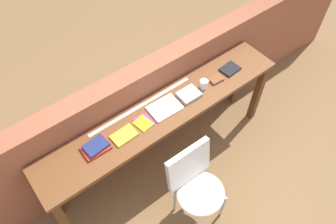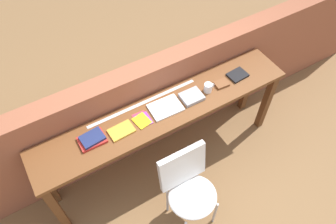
{
  "view_description": "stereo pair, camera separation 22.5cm",
  "coord_description": "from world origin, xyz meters",
  "px_view_note": "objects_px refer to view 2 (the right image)",
  "views": [
    {
      "loc": [
        -1.09,
        -1.15,
        3.19
      ],
      "look_at": [
        0.0,
        0.25,
        0.9
      ],
      "focal_mm": 35.0,
      "sensor_mm": 36.0,
      "label": 1
    },
    {
      "loc": [
        -0.91,
        -1.28,
        3.19
      ],
      "look_at": [
        0.0,
        0.25,
        0.9
      ],
      "focal_mm": 35.0,
      "sensor_mm": 36.0,
      "label": 2
    }
  ],
  "objects_px": {
    "pamphlet_pile_colourful": "(142,120)",
    "leather_journal_brown": "(222,84)",
    "book_stack_leftmost": "(92,139)",
    "magazine_cycling": "(121,131)",
    "book_repair_rightmost": "(237,75)",
    "mug": "(208,88)",
    "book_open_centre": "(166,107)",
    "chair_white_moulded": "(189,187)"
  },
  "relations": [
    {
      "from": "book_open_centre",
      "to": "leather_journal_brown",
      "type": "xyz_separation_m",
      "value": [
        0.61,
        -0.03,
        0.0
      ]
    },
    {
      "from": "leather_journal_brown",
      "to": "book_repair_rightmost",
      "type": "bearing_deg",
      "value": 9.74
    },
    {
      "from": "chair_white_moulded",
      "to": "mug",
      "type": "bearing_deg",
      "value": 45.95
    },
    {
      "from": "leather_journal_brown",
      "to": "book_repair_rightmost",
      "type": "distance_m",
      "value": 0.21
    },
    {
      "from": "book_open_centre",
      "to": "mug",
      "type": "bearing_deg",
      "value": -0.83
    },
    {
      "from": "magazine_cycling",
      "to": "pamphlet_pile_colourful",
      "type": "bearing_deg",
      "value": 1.29
    },
    {
      "from": "magazine_cycling",
      "to": "mug",
      "type": "bearing_deg",
      "value": -2.46
    },
    {
      "from": "book_open_centre",
      "to": "mug",
      "type": "relative_size",
      "value": 2.62
    },
    {
      "from": "leather_journal_brown",
      "to": "mug",
      "type": "bearing_deg",
      "value": -175.58
    },
    {
      "from": "magazine_cycling",
      "to": "book_open_centre",
      "type": "xyz_separation_m",
      "value": [
        0.45,
        0.03,
        -0.0
      ]
    },
    {
      "from": "book_stack_leftmost",
      "to": "book_repair_rightmost",
      "type": "relative_size",
      "value": 1.22
    },
    {
      "from": "book_stack_leftmost",
      "to": "leather_journal_brown",
      "type": "relative_size",
      "value": 1.73
    },
    {
      "from": "leather_journal_brown",
      "to": "book_repair_rightmost",
      "type": "height_order",
      "value": "leather_journal_brown"
    },
    {
      "from": "magazine_cycling",
      "to": "book_repair_rightmost",
      "type": "xyz_separation_m",
      "value": [
        1.26,
        0.02,
        0.0
      ]
    },
    {
      "from": "mug",
      "to": "book_repair_rightmost",
      "type": "bearing_deg",
      "value": 2.16
    },
    {
      "from": "magazine_cycling",
      "to": "book_open_centre",
      "type": "distance_m",
      "value": 0.45
    },
    {
      "from": "book_stack_leftmost",
      "to": "book_open_centre",
      "type": "xyz_separation_m",
      "value": [
        0.7,
        -0.01,
        -0.01
      ]
    },
    {
      "from": "pamphlet_pile_colourful",
      "to": "leather_journal_brown",
      "type": "distance_m",
      "value": 0.85
    },
    {
      "from": "pamphlet_pile_colourful",
      "to": "mug",
      "type": "xyz_separation_m",
      "value": [
        0.69,
        -0.01,
        0.04
      ]
    },
    {
      "from": "pamphlet_pile_colourful",
      "to": "book_repair_rightmost",
      "type": "bearing_deg",
      "value": 0.12
    },
    {
      "from": "chair_white_moulded",
      "to": "book_stack_leftmost",
      "type": "bearing_deg",
      "value": 132.23
    },
    {
      "from": "book_open_centre",
      "to": "mug",
      "type": "height_order",
      "value": "mug"
    },
    {
      "from": "book_stack_leftmost",
      "to": "leather_journal_brown",
      "type": "xyz_separation_m",
      "value": [
        1.31,
        -0.04,
        -0.01
      ]
    },
    {
      "from": "chair_white_moulded",
      "to": "book_open_centre",
      "type": "bearing_deg",
      "value": 78.25
    },
    {
      "from": "magazine_cycling",
      "to": "mug",
      "type": "distance_m",
      "value": 0.9
    },
    {
      "from": "chair_white_moulded",
      "to": "leather_journal_brown",
      "type": "relative_size",
      "value": 6.86
    },
    {
      "from": "book_open_centre",
      "to": "book_repair_rightmost",
      "type": "bearing_deg",
      "value": 1.48
    },
    {
      "from": "leather_journal_brown",
      "to": "book_repair_rightmost",
      "type": "relative_size",
      "value": 0.71
    },
    {
      "from": "mug",
      "to": "book_open_centre",
      "type": "bearing_deg",
      "value": 176.99
    },
    {
      "from": "book_stack_leftmost",
      "to": "magazine_cycling",
      "type": "xyz_separation_m",
      "value": [
        0.25,
        -0.04,
        -0.01
      ]
    },
    {
      "from": "book_stack_leftmost",
      "to": "pamphlet_pile_colourful",
      "type": "height_order",
      "value": "book_stack_leftmost"
    },
    {
      "from": "book_open_centre",
      "to": "book_stack_leftmost",
      "type": "bearing_deg",
      "value": -178.76
    },
    {
      "from": "book_stack_leftmost",
      "to": "book_open_centre",
      "type": "relative_size",
      "value": 0.78
    },
    {
      "from": "chair_white_moulded",
      "to": "pamphlet_pile_colourful",
      "type": "height_order",
      "value": "chair_white_moulded"
    },
    {
      "from": "mug",
      "to": "leather_journal_brown",
      "type": "distance_m",
      "value": 0.16
    },
    {
      "from": "book_stack_leftmost",
      "to": "pamphlet_pile_colourful",
      "type": "distance_m",
      "value": 0.46
    },
    {
      "from": "magazine_cycling",
      "to": "leather_journal_brown",
      "type": "height_order",
      "value": "leather_journal_brown"
    },
    {
      "from": "book_stack_leftmost",
      "to": "mug",
      "type": "relative_size",
      "value": 2.04
    },
    {
      "from": "book_open_centre",
      "to": "magazine_cycling",
      "type": "bearing_deg",
      "value": -174.49
    },
    {
      "from": "mug",
      "to": "book_repair_rightmost",
      "type": "relative_size",
      "value": 0.6
    },
    {
      "from": "pamphlet_pile_colourful",
      "to": "book_stack_leftmost",
      "type": "bearing_deg",
      "value": 177.06
    },
    {
      "from": "chair_white_moulded",
      "to": "book_open_centre",
      "type": "height_order",
      "value": "book_open_centre"
    }
  ]
}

